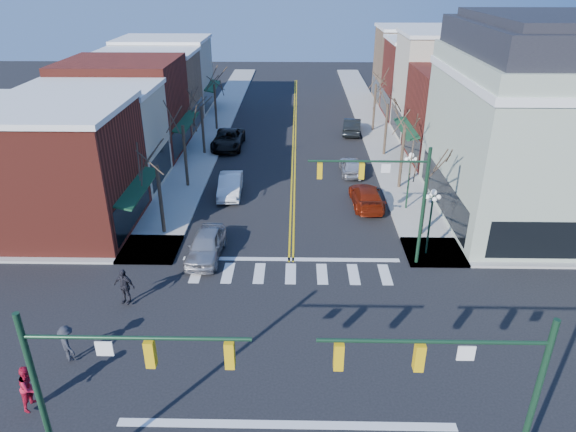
# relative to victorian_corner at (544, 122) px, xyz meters

# --- Properties ---
(ground) EXTENTS (160.00, 160.00, 0.00)m
(ground) POSITION_rel_victorian_corner_xyz_m (-16.50, -14.50, -6.66)
(ground) COLOR black
(ground) RESTS_ON ground
(sidewalk_left) EXTENTS (3.50, 70.00, 0.15)m
(sidewalk_left) POSITION_rel_victorian_corner_xyz_m (-25.25, 5.50, -6.58)
(sidewalk_left) COLOR #9E9B93
(sidewalk_left) RESTS_ON ground
(sidewalk_right) EXTENTS (3.50, 70.00, 0.15)m
(sidewalk_right) POSITION_rel_victorian_corner_xyz_m (-7.75, 5.50, -6.58)
(sidewalk_right) COLOR #9E9B93
(sidewalk_right) RESTS_ON ground
(bldg_left_brick_a) EXTENTS (10.00, 8.50, 8.00)m
(bldg_left_brick_a) POSITION_rel_victorian_corner_xyz_m (-32.00, -2.75, -2.66)
(bldg_left_brick_a) COLOR maroon
(bldg_left_brick_a) RESTS_ON ground
(bldg_left_stucco_a) EXTENTS (10.00, 7.00, 7.50)m
(bldg_left_stucco_a) POSITION_rel_victorian_corner_xyz_m (-32.00, 5.00, -2.91)
(bldg_left_stucco_a) COLOR #B8AF98
(bldg_left_stucco_a) RESTS_ON ground
(bldg_left_brick_b) EXTENTS (10.00, 9.00, 8.50)m
(bldg_left_brick_b) POSITION_rel_victorian_corner_xyz_m (-32.00, 13.00, -2.41)
(bldg_left_brick_b) COLOR maroon
(bldg_left_brick_b) RESTS_ON ground
(bldg_left_tan) EXTENTS (10.00, 7.50, 7.80)m
(bldg_left_tan) POSITION_rel_victorian_corner_xyz_m (-32.00, 21.25, -2.76)
(bldg_left_tan) COLOR #937051
(bldg_left_tan) RESTS_ON ground
(bldg_left_stucco_b) EXTENTS (10.00, 8.00, 8.20)m
(bldg_left_stucco_b) POSITION_rel_victorian_corner_xyz_m (-32.00, 29.00, -2.56)
(bldg_left_stucco_b) COLOR #B8AF98
(bldg_left_stucco_b) RESTS_ON ground
(bldg_right_brick_a) EXTENTS (10.00, 8.50, 8.00)m
(bldg_right_brick_a) POSITION_rel_victorian_corner_xyz_m (-1.00, 11.25, -2.66)
(bldg_right_brick_a) COLOR maroon
(bldg_right_brick_a) RESTS_ON ground
(bldg_right_stucco) EXTENTS (10.00, 7.00, 10.00)m
(bldg_right_stucco) POSITION_rel_victorian_corner_xyz_m (-1.00, 19.00, -1.66)
(bldg_right_stucco) COLOR #B8AF98
(bldg_right_stucco) RESTS_ON ground
(bldg_right_brick_b) EXTENTS (10.00, 8.00, 8.50)m
(bldg_right_brick_b) POSITION_rel_victorian_corner_xyz_m (-1.00, 26.50, -2.41)
(bldg_right_brick_b) COLOR maroon
(bldg_right_brick_b) RESTS_ON ground
(bldg_right_tan) EXTENTS (10.00, 8.00, 9.00)m
(bldg_right_tan) POSITION_rel_victorian_corner_xyz_m (-1.00, 34.50, -2.16)
(bldg_right_tan) COLOR #937051
(bldg_right_tan) RESTS_ON ground
(victorian_corner) EXTENTS (12.25, 14.25, 13.30)m
(victorian_corner) POSITION_rel_victorian_corner_xyz_m (0.00, 0.00, 0.00)
(victorian_corner) COLOR #9DAB94
(victorian_corner) RESTS_ON ground
(traffic_mast_near_left) EXTENTS (6.60, 0.28, 7.20)m
(traffic_mast_near_left) POSITION_rel_victorian_corner_xyz_m (-22.05, -21.90, -1.95)
(traffic_mast_near_left) COLOR #14331E
(traffic_mast_near_left) RESTS_ON ground
(traffic_mast_near_right) EXTENTS (6.60, 0.28, 7.20)m
(traffic_mast_near_right) POSITION_rel_victorian_corner_xyz_m (-10.95, -21.90, -1.95)
(traffic_mast_near_right) COLOR #14331E
(traffic_mast_near_right) RESTS_ON ground
(traffic_mast_far_right) EXTENTS (6.60, 0.28, 7.20)m
(traffic_mast_far_right) POSITION_rel_victorian_corner_xyz_m (-10.95, -7.10, -1.95)
(traffic_mast_far_right) COLOR #14331E
(traffic_mast_far_right) RESTS_ON ground
(lamppost_corner) EXTENTS (0.36, 0.36, 4.33)m
(lamppost_corner) POSITION_rel_victorian_corner_xyz_m (-8.30, -6.00, -3.70)
(lamppost_corner) COLOR #14331E
(lamppost_corner) RESTS_ON ground
(lamppost_midblock) EXTENTS (0.36, 0.36, 4.33)m
(lamppost_midblock) POSITION_rel_victorian_corner_xyz_m (-8.30, 0.50, -3.70)
(lamppost_midblock) COLOR #14331E
(lamppost_midblock) RESTS_ON ground
(tree_left_a) EXTENTS (0.24, 0.24, 4.76)m
(tree_left_a) POSITION_rel_victorian_corner_xyz_m (-24.90, -3.50, -4.28)
(tree_left_a) COLOR #382B21
(tree_left_a) RESTS_ON ground
(tree_left_b) EXTENTS (0.24, 0.24, 5.04)m
(tree_left_b) POSITION_rel_victorian_corner_xyz_m (-24.90, 4.50, -4.14)
(tree_left_b) COLOR #382B21
(tree_left_b) RESTS_ON ground
(tree_left_c) EXTENTS (0.24, 0.24, 4.55)m
(tree_left_c) POSITION_rel_victorian_corner_xyz_m (-24.90, 12.50, -4.38)
(tree_left_c) COLOR #382B21
(tree_left_c) RESTS_ON ground
(tree_left_d) EXTENTS (0.24, 0.24, 4.90)m
(tree_left_d) POSITION_rel_victorian_corner_xyz_m (-24.90, 20.50, -4.21)
(tree_left_d) COLOR #382B21
(tree_left_d) RESTS_ON ground
(tree_right_a) EXTENTS (0.24, 0.24, 4.62)m
(tree_right_a) POSITION_rel_victorian_corner_xyz_m (-8.10, -3.50, -4.35)
(tree_right_a) COLOR #382B21
(tree_right_a) RESTS_ON ground
(tree_right_b) EXTENTS (0.24, 0.24, 5.18)m
(tree_right_b) POSITION_rel_victorian_corner_xyz_m (-8.10, 4.50, -4.07)
(tree_right_b) COLOR #382B21
(tree_right_b) RESTS_ON ground
(tree_right_c) EXTENTS (0.24, 0.24, 4.83)m
(tree_right_c) POSITION_rel_victorian_corner_xyz_m (-8.10, 12.50, -4.24)
(tree_right_c) COLOR #382B21
(tree_right_c) RESTS_ON ground
(tree_right_d) EXTENTS (0.24, 0.24, 4.97)m
(tree_right_d) POSITION_rel_victorian_corner_xyz_m (-8.10, 20.50, -4.17)
(tree_right_d) COLOR #382B21
(tree_right_d) RESTS_ON ground
(car_left_near) EXTENTS (2.13, 4.85, 1.62)m
(car_left_near) POSITION_rel_victorian_corner_xyz_m (-21.61, -6.50, -5.85)
(car_left_near) COLOR #A3A3A8
(car_left_near) RESTS_ON ground
(car_left_mid) EXTENTS (1.83, 4.81, 1.57)m
(car_left_mid) POSITION_rel_victorian_corner_xyz_m (-21.30, 2.97, -5.87)
(car_left_mid) COLOR white
(car_left_mid) RESTS_ON ground
(car_left_far) EXTENTS (2.89, 6.07, 1.67)m
(car_left_far) POSITION_rel_victorian_corner_xyz_m (-22.90, 14.52, -5.82)
(car_left_far) COLOR black
(car_left_far) RESTS_ON ground
(car_right_near) EXTENTS (2.32, 5.26, 1.50)m
(car_right_near) POSITION_rel_victorian_corner_xyz_m (-11.10, 1.13, -5.91)
(car_right_near) COLOR maroon
(car_right_near) RESTS_ON ground
(car_right_mid) EXTENTS (1.85, 4.35, 1.47)m
(car_right_mid) POSITION_rel_victorian_corner_xyz_m (-11.62, 7.65, -5.92)
(car_right_mid) COLOR silver
(car_right_mid) RESTS_ON ground
(car_right_far) EXTENTS (2.40, 5.17, 1.64)m
(car_right_far) POSITION_rel_victorian_corner_xyz_m (-10.43, 19.46, -5.84)
(car_right_far) COLOR black
(car_right_far) RESTS_ON ground
(pedestrian_red_b) EXTENTS (0.86, 1.03, 1.93)m
(pedestrian_red_b) POSITION_rel_victorian_corner_xyz_m (-26.50, -18.45, -5.54)
(pedestrian_red_b) COLOR #AF122B
(pedestrian_red_b) RESTS_ON sidewalk_left
(pedestrian_dark_a) EXTENTS (1.24, 0.76, 1.96)m
(pedestrian_dark_a) POSITION_rel_victorian_corner_xyz_m (-24.96, -11.44, -5.52)
(pedestrian_dark_a) COLOR black
(pedestrian_dark_a) RESTS_ON sidewalk_left
(pedestrian_dark_b) EXTENTS (1.23, 1.27, 1.75)m
(pedestrian_dark_b) POSITION_rel_victorian_corner_xyz_m (-26.14, -15.78, -5.63)
(pedestrian_dark_b) COLOR #212329
(pedestrian_dark_b) RESTS_ON sidewalk_left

